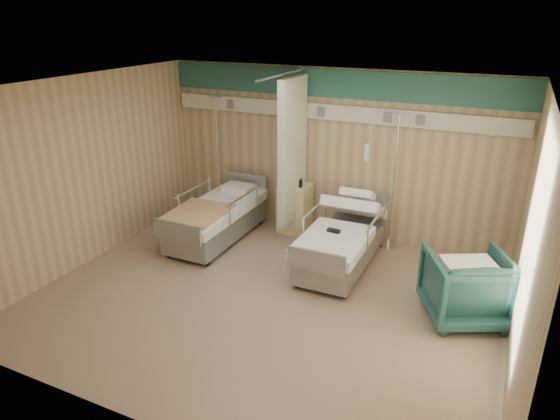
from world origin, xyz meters
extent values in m
cube|color=gray|center=(0.00, 0.00, 0.00)|extent=(6.00, 5.00, 0.00)
cube|color=tan|center=(0.00, 2.50, 1.40)|extent=(6.00, 0.04, 2.80)
cube|color=tan|center=(0.00, -2.50, 1.40)|extent=(6.00, 0.04, 2.80)
cube|color=tan|center=(-3.00, 0.00, 1.40)|extent=(0.04, 5.00, 2.80)
cube|color=tan|center=(3.00, 0.00, 1.40)|extent=(0.04, 5.00, 2.80)
cube|color=silver|center=(0.00, 0.00, 2.80)|extent=(6.00, 5.00, 0.04)
cube|color=#296157|center=(0.00, 2.48, 2.55)|extent=(6.00, 0.04, 0.45)
cube|color=beige|center=(0.00, 2.45, 2.10)|extent=(5.88, 0.08, 0.25)
cylinder|color=silver|center=(-0.50, 1.60, 2.76)|extent=(0.03, 1.80, 0.03)
cube|color=beige|center=(-0.50, 1.95, 1.51)|extent=(0.12, 0.90, 2.35)
cube|color=beige|center=(-0.55, 2.20, 0.42)|extent=(0.50, 0.48, 0.85)
imported|color=#1E4C4A|center=(2.45, 0.61, 0.44)|extent=(1.28, 1.29, 0.89)
cube|color=white|center=(2.47, 0.59, 0.92)|extent=(0.80, 0.77, 0.07)
cylinder|color=silver|center=(1.10, 2.28, 0.02)|extent=(0.39, 0.39, 0.03)
cylinder|color=silver|center=(1.10, 2.28, 1.09)|extent=(0.03, 0.03, 2.17)
cylinder|color=silver|center=(1.10, 2.28, 2.17)|extent=(0.26, 0.03, 0.03)
cylinder|color=silver|center=(-2.08, 2.20, 0.02)|extent=(0.40, 0.40, 0.03)
cylinder|color=silver|center=(-2.08, 2.20, 1.12)|extent=(0.04, 0.04, 2.24)
cylinder|color=silver|center=(-2.08, 2.20, 2.24)|extent=(0.27, 0.03, 0.03)
cube|color=black|center=(0.54, 1.09, 0.65)|extent=(0.20, 0.11, 0.04)
cube|color=tan|center=(-1.65, 0.84, 0.65)|extent=(0.91, 1.11, 0.04)
cube|color=black|center=(-0.53, 2.15, 0.92)|extent=(0.28, 0.23, 0.13)
cylinder|color=white|center=(-0.69, 2.31, 0.91)|extent=(0.09, 0.09, 0.12)
camera|label=1|loc=(2.62, -5.24, 3.62)|focal=32.00mm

